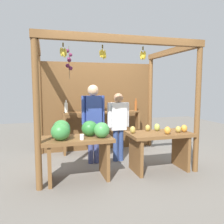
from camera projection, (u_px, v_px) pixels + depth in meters
name	position (u px, v px, depth m)	size (l,w,h in m)	color
ground_plane	(109.00, 161.00, 4.96)	(12.00, 12.00, 0.00)	slate
market_stall	(104.00, 94.00, 5.23)	(2.95, 2.11, 2.42)	brown
fruit_counter_left	(77.00, 140.00, 3.94)	(1.19, 0.65, 1.03)	brown
fruit_counter_right	(160.00, 142.00, 4.40)	(1.19, 0.64, 0.88)	brown
bottle_shelf_unit	(102.00, 121.00, 5.60)	(1.89, 0.22, 1.34)	brown
vendor_man	(93.00, 117.00, 4.75)	(0.48, 0.22, 1.64)	#3C4477
vendor_woman	(118.00, 121.00, 4.92)	(0.48, 0.20, 1.46)	navy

